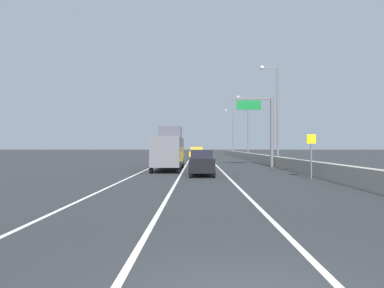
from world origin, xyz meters
name	(u,v)px	position (x,y,z in m)	size (l,w,h in m)	color
ground_plane	(201,157)	(0.00, 64.00, 0.00)	(320.00, 320.00, 0.00)	#26282B
lane_stripe_left	(169,159)	(-5.50, 55.00, 0.00)	(0.16, 130.00, 0.00)	silver
lane_stripe_center	(190,159)	(-2.00, 55.00, 0.00)	(0.16, 130.00, 0.00)	silver
lane_stripe_right	(210,159)	(1.50, 55.00, 0.00)	(0.16, 130.00, 0.00)	silver
jersey_barrier_right	(264,159)	(7.88, 40.00, 0.55)	(0.60, 120.00, 1.10)	#9E998E
overhead_sign_gantry	(265,123)	(6.54, 32.63, 4.73)	(4.68, 0.36, 7.50)	#47474C
speed_advisory_sign	(311,153)	(6.98, 18.84, 1.76)	(0.60, 0.11, 3.00)	#4C4C51
lamp_post_right_second	(276,109)	(8.34, 35.48, 6.52)	(2.14, 0.44, 11.49)	#4C4C51
lamp_post_right_third	(247,123)	(8.41, 59.44, 6.52)	(2.14, 0.44, 11.49)	#4C4C51
lamp_post_right_fourth	(232,129)	(8.10, 83.40, 6.52)	(2.14, 0.44, 11.49)	#4C4C51
car_green_0	(162,154)	(-6.51, 52.72, 0.98)	(1.98, 4.69, 1.95)	#196033
car_black_1	(201,163)	(-0.43, 21.36, 0.97)	(1.97, 4.83, 1.94)	black
car_yellow_2	(197,155)	(-0.74, 39.46, 1.06)	(1.92, 4.41, 2.14)	gold
car_red_3	(173,156)	(-3.63, 37.90, 1.03)	(1.89, 4.78, 2.07)	red
box_truck	(169,150)	(-3.32, 27.41, 1.87)	(2.47, 8.92, 4.11)	#4C4C51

